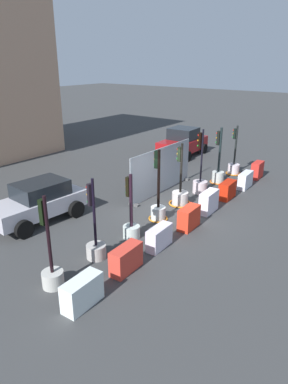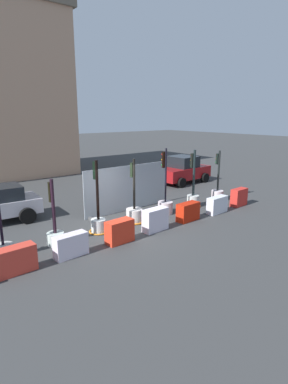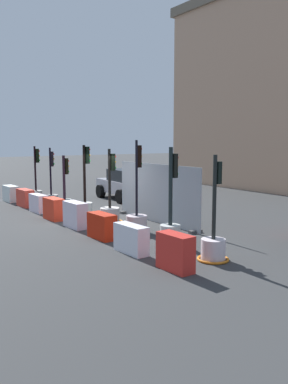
{
  "view_description": "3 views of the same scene",
  "coord_description": "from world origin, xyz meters",
  "views": [
    {
      "loc": [
        -11.54,
        -7.01,
        6.04
      ],
      "look_at": [
        -1.62,
        0.36,
        1.32
      ],
      "focal_mm": 32.66,
      "sensor_mm": 36.0,
      "label": 1
    },
    {
      "loc": [
        -6.93,
        -9.98,
        4.53
      ],
      "look_at": [
        1.75,
        0.63,
        1.12
      ],
      "focal_mm": 29.13,
      "sensor_mm": 36.0,
      "label": 2
    },
    {
      "loc": [
        13.62,
        -7.01,
        3.08
      ],
      "look_at": [
        2.24,
        0.85,
        1.27
      ],
      "focal_mm": 37.35,
      "sensor_mm": 36.0,
      "label": 3
    }
  ],
  "objects": [
    {
      "name": "car_silver_hatchback",
      "position": [
        -3.84,
        3.9,
        0.8
      ],
      "size": [
        3.92,
        2.25,
        1.57
      ],
      "color": "#B1AFB9",
      "rests_on": "ground_plane"
    },
    {
      "name": "traffic_light_3",
      "position": [
        -0.97,
        0.15,
        0.53
      ],
      "size": [
        0.78,
        0.78,
        2.87
      ],
      "color": "silver",
      "rests_on": "ground_plane"
    },
    {
      "name": "construction_barrier_5",
      "position": [
        2.79,
        -1.14,
        0.4
      ],
      "size": [
        1.1,
        0.51,
        0.8
      ],
      "color": "red",
      "rests_on": "ground_plane"
    },
    {
      "name": "traffic_light_1",
      "position": [
        -4.55,
        0.12,
        0.49
      ],
      "size": [
        0.64,
        0.64,
        2.71
      ],
      "color": "#ABA6A1",
      "rests_on": "ground_plane"
    },
    {
      "name": "traffic_light_5",
      "position": [
        2.71,
        0.24,
        0.51
      ],
      "size": [
        0.69,
        0.69,
        3.07
      ],
      "color": "beige",
      "rests_on": "ground_plane"
    },
    {
      "name": "traffic_light_0",
      "position": [
        -6.39,
        0.03,
        0.57
      ],
      "size": [
        0.62,
        0.62,
        2.76
      ],
      "color": "#B0B0A9",
      "rests_on": "ground_plane"
    },
    {
      "name": "traffic_light_4",
      "position": [
        0.89,
        0.25,
        0.42
      ],
      "size": [
        1.0,
        1.0,
        2.75
      ],
      "color": "beige",
      "rests_on": "ground_plane"
    },
    {
      "name": "site_fence_panel",
      "position": [
        1.73,
        1.77,
        1.06
      ],
      "size": [
        4.86,
        0.5,
        2.19
      ],
      "color": "#99A2AA",
      "rests_on": "ground_plane"
    },
    {
      "name": "construction_barrier_0",
      "position": [
        -6.48,
        -1.26,
        0.4
      ],
      "size": [
        1.18,
        0.53,
        0.8
      ],
      "color": "silver",
      "rests_on": "ground_plane"
    },
    {
      "name": "traffic_light_6",
      "position": [
        4.57,
        0.19,
        0.55
      ],
      "size": [
        0.8,
        0.8,
        2.87
      ],
      "color": "beige",
      "rests_on": "ground_plane"
    },
    {
      "name": "ground_plane",
      "position": [
        0.0,
        0.0,
        0.0
      ],
      "size": [
        120.0,
        120.0,
        0.0
      ],
      "primitive_type": "plane",
      "color": "#373839"
    },
    {
      "name": "construction_barrier_3",
      "position": [
        -0.91,
        -1.23,
        0.42
      ],
      "size": [
        1.05,
        0.51,
        0.84
      ],
      "color": "red",
      "rests_on": "ground_plane"
    },
    {
      "name": "construction_barrier_1",
      "position": [
        -4.56,
        -1.15,
        0.4
      ],
      "size": [
        1.17,
        0.5,
        0.81
      ],
      "color": "red",
      "rests_on": "ground_plane"
    },
    {
      "name": "traffic_light_2",
      "position": [
        -2.81,
        0.05,
        0.51
      ],
      "size": [
        0.61,
        0.61,
        2.4
      ],
      "color": "silver",
      "rests_on": "ground_plane"
    },
    {
      "name": "construction_barrier_2",
      "position": [
        -2.81,
        -1.16,
        0.38
      ],
      "size": [
        1.13,
        0.45,
        0.77
      ],
      "color": "silver",
      "rests_on": "ground_plane"
    },
    {
      "name": "construction_barrier_4",
      "position": [
        0.88,
        -1.15,
        0.46
      ],
      "size": [
        1.11,
        0.48,
        0.91
      ],
      "color": "silver",
      "rests_on": "ground_plane"
    },
    {
      "name": "construction_barrier_6",
      "position": [
        4.67,
        -1.26,
        0.39
      ],
      "size": [
        1.17,
        0.45,
        0.78
      ],
      "color": "silver",
      "rests_on": "ground_plane"
    },
    {
      "name": "construction_barrier_7",
      "position": [
        6.51,
        -1.2,
        0.44
      ],
      "size": [
        0.98,
        0.46,
        0.89
      ],
      "color": "red",
      "rests_on": "ground_plane"
    },
    {
      "name": "traffic_light_7",
      "position": [
        6.44,
        0.12,
        0.43
      ],
      "size": [
        0.83,
        0.83,
        2.71
      ],
      "color": "silver",
      "rests_on": "ground_plane"
    }
  ]
}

